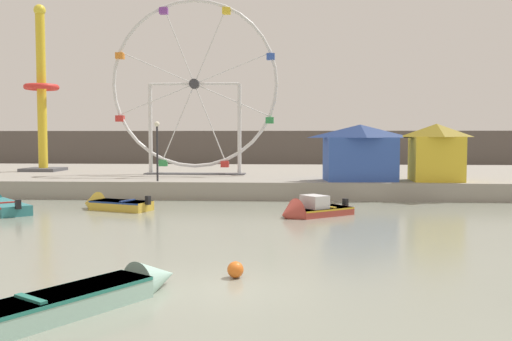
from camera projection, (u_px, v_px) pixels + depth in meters
ground_plane at (220, 290)px, 13.59m from camera, size 240.00×240.00×0.00m
quay_promenade at (268, 178)px, 42.85m from camera, size 110.00×21.25×1.07m
distant_town_skyline at (275, 150)px, 64.41m from camera, size 140.00×3.00×4.40m
motorboat_faded_red at (308, 211)px, 25.96m from camera, size 3.89×3.44×1.52m
motorboat_seafoam at (91, 295)px, 12.18m from camera, size 3.97×5.31×1.10m
motorboat_mustard_yellow at (110, 204)px, 28.50m from camera, size 4.13×2.61×1.28m
ferris_wheel_white_frame at (194, 87)px, 39.04m from camera, size 11.84×1.20×12.32m
drop_tower_yellow_tower at (42, 99)px, 42.84m from camera, size 2.80×2.80×12.82m
carnival_booth_blue_tent at (360, 152)px, 33.60m from camera, size 4.83×3.06×3.42m
carnival_booth_yellow_awning at (436, 151)px, 33.36m from camera, size 3.25×2.98×3.46m
promenade_lamp_near at (157, 142)px, 33.20m from camera, size 0.32×0.32×3.60m
mooring_buoy_orange at (235, 270)px, 14.71m from camera, size 0.44×0.44×0.44m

